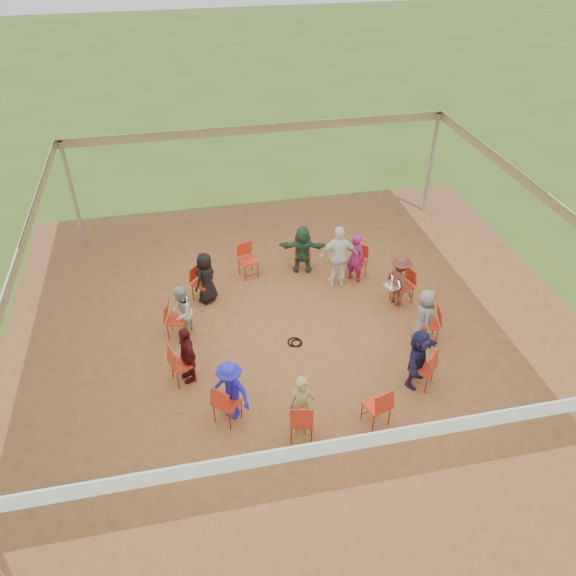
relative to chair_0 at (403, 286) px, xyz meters
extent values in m
plane|color=#3B5A1C|center=(-2.62, -0.79, -0.45)|extent=(80.00, 80.00, 0.00)
plane|color=brown|center=(-2.62, -0.79, -0.44)|extent=(13.00, 13.00, 0.00)
cylinder|color=#B2B2B7|center=(-7.62, 4.21, 1.05)|extent=(0.12, 0.12, 3.00)
cylinder|color=#B2B2B7|center=(2.38, 4.21, 1.05)|extent=(0.12, 0.12, 3.00)
plane|color=white|center=(-2.62, -0.79, 2.55)|extent=(10.30, 10.30, 0.00)
cube|color=white|center=(-2.62, -5.94, 2.43)|extent=(10.30, 0.03, 0.24)
cube|color=white|center=(-2.62, 4.36, 2.43)|extent=(10.30, 0.03, 0.24)
cube|color=white|center=(-7.77, -0.79, 2.43)|extent=(0.03, 10.30, 0.24)
cube|color=white|center=(2.53, -0.79, 2.43)|extent=(0.03, 10.30, 0.24)
imported|color=#532B22|center=(-0.11, -0.03, 0.21)|extent=(0.64, 0.93, 1.30)
imported|color=#801A5E|center=(-0.83, 1.12, 0.21)|extent=(0.56, 0.55, 1.30)
imported|color=#274935|center=(-2.02, 1.76, 0.21)|extent=(1.28, 0.72, 1.30)
imported|color=black|center=(-4.52, 1.00, 0.21)|extent=(0.70, 0.71, 1.30)
imported|color=#A8A295|center=(-5.16, -0.19, 0.21)|extent=(0.50, 0.70, 1.30)
imported|color=#470F14|center=(-5.12, -1.54, 0.21)|extent=(0.60, 0.84, 1.30)
imported|color=#1E1FB6|center=(-4.41, -2.69, 0.21)|extent=(0.90, 0.88, 1.30)
imported|color=#918657|center=(-3.22, -3.33, 0.21)|extent=(0.53, 0.41, 1.30)
imported|color=#1C1C45|center=(-0.71, -2.58, 0.21)|extent=(1.16, 1.19, 1.30)
imported|color=slate|center=(-0.07, -1.39, 0.21)|extent=(0.49, 0.70, 1.30)
imported|color=silver|center=(-1.29, 1.01, 0.37)|extent=(0.99, 0.57, 1.63)
torus|color=black|center=(-2.81, -0.93, -0.43)|extent=(0.37, 0.37, 0.03)
torus|color=black|center=(-2.77, -0.97, -0.43)|extent=(0.30, 0.30, 0.03)
cube|color=#B7B7BC|center=(-0.33, -0.10, 0.11)|extent=(0.32, 0.39, 0.02)
cube|color=#B7B7BC|center=(-0.22, -0.06, 0.23)|extent=(0.17, 0.34, 0.22)
cube|color=#CCE0FF|center=(-0.22, -0.07, 0.23)|extent=(0.14, 0.30, 0.18)
camera|label=1|loc=(-4.85, -9.92, 7.76)|focal=35.00mm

